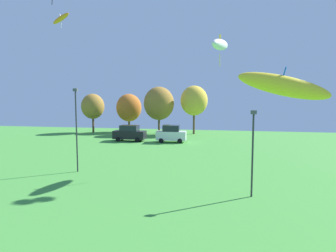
% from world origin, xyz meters
% --- Properties ---
extents(kite_flying_0, '(2.98, 1.29, 1.27)m').
position_xyz_m(kite_flying_0, '(2.22, 13.08, 6.70)').
color(kite_flying_0, yellow).
extents(kite_flying_2, '(2.34, 0.87, 1.69)m').
position_xyz_m(kite_flying_2, '(-17.04, 33.63, 14.74)').
color(kite_flying_2, orange).
extents(kite_flying_5, '(1.90, 4.44, 2.74)m').
position_xyz_m(kite_flying_5, '(-0.01, 30.17, 10.86)').
color(kite_flying_5, white).
extents(parked_car_leftmost, '(4.67, 2.08, 2.27)m').
position_xyz_m(parked_car_leftmost, '(-12.81, 43.90, 1.12)').
color(parked_car_leftmost, black).
rests_on(parked_car_leftmost, ground).
extents(parked_car_second_from_left, '(4.22, 2.12, 2.39)m').
position_xyz_m(parked_car_second_from_left, '(-6.74, 43.88, 1.17)').
color(parked_car_second_from_left, silver).
rests_on(parked_car_second_from_left, ground).
extents(light_post_0, '(0.36, 0.20, 5.50)m').
position_xyz_m(light_post_0, '(2.25, 22.30, 3.14)').
color(light_post_0, '#2D2D33').
rests_on(light_post_0, ground).
extents(light_post_1, '(0.36, 0.20, 7.02)m').
position_xyz_m(light_post_1, '(-11.69, 26.17, 3.92)').
color(light_post_1, '#2D2D33').
rests_on(light_post_1, ground).
extents(treeline_tree_0, '(4.04, 4.04, 6.85)m').
position_xyz_m(treeline_tree_0, '(-22.42, 52.76, 4.61)').
color(treeline_tree_0, brown).
rests_on(treeline_tree_0, ground).
extents(treeline_tree_1, '(4.50, 4.50, 6.84)m').
position_xyz_m(treeline_tree_1, '(-16.34, 54.57, 4.35)').
color(treeline_tree_1, brown).
rests_on(treeline_tree_1, ground).
extents(treeline_tree_2, '(5.17, 5.17, 8.03)m').
position_xyz_m(treeline_tree_2, '(-10.51, 53.15, 5.18)').
color(treeline_tree_2, brown).
rests_on(treeline_tree_2, ground).
extents(treeline_tree_3, '(4.58, 4.58, 8.19)m').
position_xyz_m(treeline_tree_3, '(-4.56, 53.72, 5.65)').
color(treeline_tree_3, brown).
rests_on(treeline_tree_3, ground).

